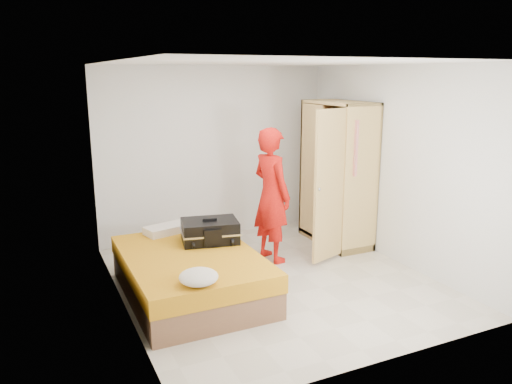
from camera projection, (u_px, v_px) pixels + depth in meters
name	position (u px, v px, depth m)	size (l,w,h in m)	color
room	(275.00, 177.00, 5.85)	(4.00, 4.02, 2.60)	beige
bed	(191.00, 274.00, 5.69)	(1.42, 2.02, 0.50)	brown
wardrobe	(337.00, 178.00, 7.27)	(1.14, 1.37, 2.10)	#E3C86F
person	(271.00, 195.00, 6.65)	(0.66, 0.43, 1.81)	red
suitcase	(210.00, 231.00, 6.01)	(0.76, 0.62, 0.29)	black
round_cushion	(199.00, 277.00, 4.80)	(0.38, 0.38, 0.15)	white
pillow	(167.00, 229.00, 6.35)	(0.55, 0.28, 0.10)	white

